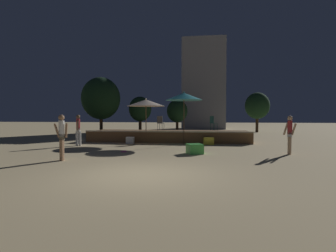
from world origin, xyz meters
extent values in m
plane|color=#D1B784|center=(0.00, 0.00, 0.00)|extent=(120.00, 120.00, 0.00)
cube|color=brown|center=(-0.55, 9.94, 0.33)|extent=(10.21, 2.87, 0.66)
cube|color=#CCB793|center=(-0.55, 8.55, 0.70)|extent=(10.21, 0.12, 0.08)
cylinder|color=brown|center=(0.56, 8.18, 1.28)|extent=(0.05, 0.05, 2.56)
cone|color=teal|center=(0.56, 8.18, 2.77)|extent=(2.17, 2.17, 0.43)
sphere|color=teal|center=(0.56, 8.18, 3.03)|extent=(0.08, 0.08, 0.08)
cylinder|color=brown|center=(-1.78, 8.56, 1.12)|extent=(0.05, 0.05, 2.24)
cone|color=beige|center=(-1.78, 8.56, 2.44)|extent=(2.30, 2.30, 0.40)
sphere|color=beige|center=(-1.78, 8.56, 2.68)|extent=(0.08, 0.08, 0.08)
cube|color=yellow|center=(1.98, 8.10, 0.21)|extent=(0.62, 0.62, 0.41)
cube|color=white|center=(-2.62, 8.03, 0.20)|extent=(0.50, 0.50, 0.39)
cube|color=#4CC651|center=(1.34, 4.33, 0.21)|extent=(0.81, 0.81, 0.43)
cylinder|color=white|center=(-5.06, 6.54, 0.39)|extent=(0.13, 0.13, 0.79)
cylinder|color=white|center=(-5.22, 6.51, 0.39)|extent=(0.13, 0.13, 0.79)
cylinder|color=white|center=(-5.14, 6.53, 0.87)|extent=(0.20, 0.20, 0.24)
cylinder|color=#B22D33|center=(-5.14, 6.53, 1.19)|extent=(0.20, 0.20, 0.60)
cylinder|color=brown|center=(-5.18, 6.69, 1.12)|extent=(0.12, 0.20, 0.54)
cylinder|color=brown|center=(-5.10, 6.36, 1.12)|extent=(0.12, 0.18, 0.54)
sphere|color=brown|center=(-5.14, 6.53, 1.60)|extent=(0.21, 0.21, 0.21)
cylinder|color=tan|center=(5.32, 4.61, 0.38)|extent=(0.13, 0.13, 0.76)
cylinder|color=tan|center=(5.39, 4.76, 0.38)|extent=(0.13, 0.13, 0.76)
cylinder|color=white|center=(5.36, 4.68, 0.84)|extent=(0.20, 0.20, 0.24)
cylinder|color=#B22D33|center=(5.36, 4.68, 1.16)|extent=(0.20, 0.20, 0.58)
cylinder|color=tan|center=(5.50, 4.62, 1.08)|extent=(0.23, 0.16, 0.52)
cylinder|color=tan|center=(5.21, 4.75, 1.08)|extent=(0.23, 0.16, 0.52)
sphere|color=tan|center=(5.36, 4.68, 1.55)|extent=(0.21, 0.21, 0.21)
cylinder|color=#997051|center=(-3.42, 1.83, 0.39)|extent=(0.13, 0.13, 0.78)
cylinder|color=#997051|center=(-3.47, 1.98, 0.39)|extent=(0.13, 0.13, 0.78)
cylinder|color=#72664C|center=(-3.44, 1.90, 0.86)|extent=(0.20, 0.20, 0.24)
cylinder|color=white|center=(-3.44, 1.90, 1.18)|extent=(0.20, 0.20, 0.60)
cylinder|color=#997051|center=(-3.28, 1.95, 1.11)|extent=(0.13, 0.11, 0.53)
cylinder|color=#997051|center=(-3.60, 1.85, 1.11)|extent=(0.23, 0.14, 0.53)
sphere|color=#997051|center=(-3.44, 1.90, 1.58)|extent=(0.21, 0.21, 0.21)
cylinder|color=#47474C|center=(-0.77, 9.19, 0.96)|extent=(0.02, 0.02, 0.45)
cylinder|color=#47474C|center=(-1.06, 9.26, 0.96)|extent=(0.02, 0.02, 0.45)
cylinder|color=#47474C|center=(-0.84, 8.90, 0.96)|extent=(0.02, 0.02, 0.45)
cylinder|color=#47474C|center=(-1.13, 8.97, 0.96)|extent=(0.02, 0.02, 0.45)
cylinder|color=#47474C|center=(-0.95, 9.08, 1.19)|extent=(0.40, 0.40, 0.02)
cube|color=#47474C|center=(-0.99, 8.92, 1.41)|extent=(0.36, 0.11, 0.45)
cylinder|color=#1E4C47|center=(2.36, 9.41, 0.96)|extent=(0.02, 0.02, 0.45)
cylinder|color=#1E4C47|center=(2.55, 9.64, 0.96)|extent=(0.02, 0.02, 0.45)
cylinder|color=#1E4C47|center=(2.13, 9.60, 0.96)|extent=(0.02, 0.02, 0.45)
cylinder|color=#1E4C47|center=(2.32, 9.83, 0.96)|extent=(0.02, 0.02, 0.45)
cylinder|color=#1E4C47|center=(2.34, 9.62, 1.19)|extent=(0.40, 0.40, 0.02)
cube|color=#1E4C47|center=(2.21, 9.73, 1.41)|extent=(0.26, 0.29, 0.45)
cylinder|color=#E54C99|center=(-1.89, 4.43, 0.02)|extent=(0.27, 0.27, 0.03)
cylinder|color=#3D2B1C|center=(-4.21, 16.79, 0.68)|extent=(0.28, 0.28, 1.36)
ellipsoid|color=black|center=(-4.21, 16.79, 2.30)|extent=(2.09, 2.09, 2.30)
cylinder|color=#3D2B1C|center=(7.02, 20.44, 0.79)|extent=(0.28, 0.28, 1.59)
ellipsoid|color=#19381E|center=(7.02, 20.44, 2.68)|extent=(2.43, 2.43, 2.67)
cylinder|color=#3D2B1C|center=(-7.32, 15.04, 0.84)|extent=(0.28, 0.28, 1.68)
ellipsoid|color=black|center=(-7.32, 15.04, 3.20)|extent=(3.37, 3.37, 3.71)
cylinder|color=#3D2B1C|center=(-1.07, 19.95, 0.60)|extent=(0.28, 0.28, 1.20)
ellipsoid|color=black|center=(-1.07, 19.95, 2.17)|extent=(2.15, 2.15, 2.36)
cube|color=gray|center=(1.61, 27.37, 5.71)|extent=(5.42, 3.93, 11.42)
camera|label=1|loc=(1.76, -7.05, 1.63)|focal=28.00mm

